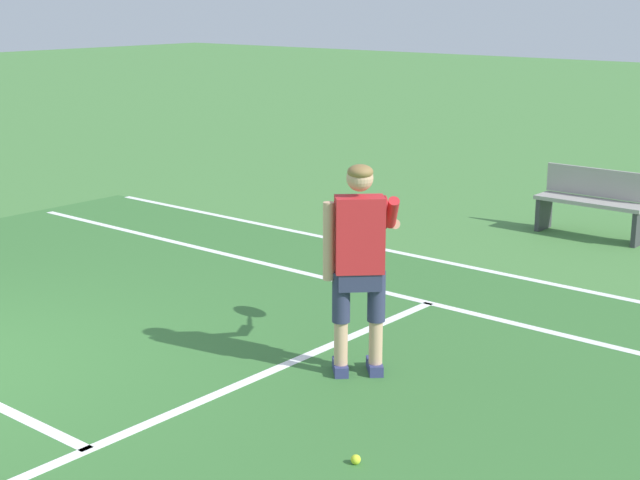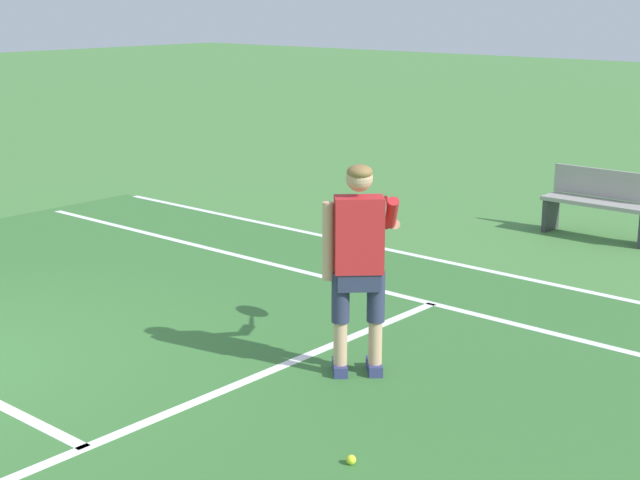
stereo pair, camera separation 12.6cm
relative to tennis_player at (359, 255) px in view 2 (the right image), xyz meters
name	(u,v)px [view 2 (the right image)]	position (x,y,z in m)	size (l,w,h in m)	color
line_service	(85,448)	(-2.24, 0.56, -0.99)	(8.23, 0.10, 0.01)	white
line_singles_right	(331,279)	(1.87, 1.87, -0.99)	(0.10, 10.17, 0.01)	white
line_doubles_right	(406,253)	(3.25, 1.87, -0.99)	(0.10, 10.17, 0.01)	white
tennis_player	(359,255)	(0.00, 0.00, 0.00)	(1.16, 0.73, 1.71)	navy
tennis_ball_near_feet	(351,460)	(-1.24, -0.94, -0.96)	(0.07, 0.07, 0.07)	#CCE02D
courtside_bench	(600,202)	(5.48, 0.52, -0.54)	(0.40, 1.40, 0.85)	#9E9993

